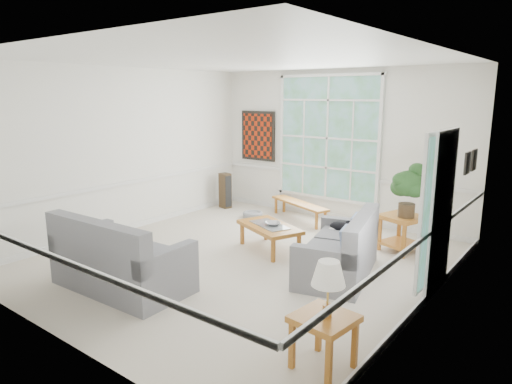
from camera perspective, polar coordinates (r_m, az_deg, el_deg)
floor at (r=7.17m, az=-1.62°, el=-8.44°), size 5.50×6.00×0.01m
ceiling at (r=6.73m, az=-1.78°, el=16.27°), size 5.50×6.00×0.02m
wall_back at (r=9.29m, az=10.10°, el=5.68°), size 5.50×0.02×3.00m
wall_front at (r=4.88m, az=-24.48°, el=-0.95°), size 5.50×0.02×3.00m
wall_left at (r=8.77m, az=-15.85°, el=5.04°), size 0.02×6.00×3.00m
wall_right at (r=5.51m, az=21.11°, el=0.72°), size 0.02×6.00×3.00m
window_back at (r=9.33m, az=8.92°, el=6.68°), size 2.30×0.08×2.40m
entry_door at (r=6.18m, az=22.03°, el=-2.47°), size 0.08×0.90×2.10m
door_sidelight at (r=5.57m, az=20.35°, el=-2.81°), size 0.08×0.26×1.90m
wall_art at (r=10.28m, az=0.23°, el=7.03°), size 0.90×0.06×1.10m
wall_frame_near at (r=7.19m, az=24.84°, el=3.31°), size 0.04×0.26×0.32m
wall_frame_far at (r=7.58m, az=25.52°, el=3.64°), size 0.04×0.26×0.32m
loveseat_right at (r=6.54m, az=10.18°, el=-6.45°), size 1.24×1.82×0.90m
loveseat_front at (r=6.27m, az=-16.43°, el=-7.14°), size 1.87×1.02×0.99m
coffee_table at (r=7.51m, az=1.69°, el=-5.73°), size 1.29×1.01×0.43m
pewter_bowl at (r=7.41m, az=2.13°, el=-3.96°), size 0.42×0.42×0.07m
window_bench at (r=9.31m, az=5.42°, el=-2.43°), size 1.57×0.86×0.37m
end_table at (r=7.80m, az=17.72°, el=-4.94°), size 0.77×0.77×0.60m
houseplant at (r=7.52m, az=18.44°, el=0.25°), size 0.57×0.57×0.88m
side_table at (r=4.49m, az=8.44°, el=-18.04°), size 0.57×0.57×0.53m
table_lamp at (r=4.24m, az=8.99°, el=-11.94°), size 0.35×0.35×0.54m
pet_bed at (r=9.49m, az=-0.42°, el=-2.85°), size 0.46×0.46×0.12m
floor_speaker at (r=10.26m, az=-3.87°, el=0.18°), size 0.28×0.24×0.79m
cat at (r=7.08m, az=10.53°, el=-4.24°), size 0.39×0.30×0.16m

